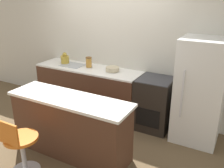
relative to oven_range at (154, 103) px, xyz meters
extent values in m
plane|color=brown|center=(-1.04, -0.32, -0.45)|extent=(14.00, 14.00, 0.00)
cube|color=beige|center=(-1.04, 0.34, 0.85)|extent=(8.00, 0.06, 2.60)
cube|color=#4C2D1E|center=(-1.36, 0.00, -0.02)|extent=(2.11, 0.61, 0.86)
cube|color=white|center=(-1.36, 0.00, 0.43)|extent=(2.11, 0.61, 0.03)
cube|color=#9EA3A8|center=(-1.73, 0.00, 0.45)|extent=(0.44, 0.34, 0.01)
cube|color=#4C2D1E|center=(-0.80, -1.31, -0.02)|extent=(1.76, 0.52, 0.85)
cube|color=white|center=(-0.80, -1.31, 0.42)|extent=(1.83, 0.55, 0.04)
cube|color=black|center=(0.00, 0.00, 0.00)|extent=(0.58, 0.61, 0.89)
cube|color=black|center=(0.00, -0.31, -0.14)|extent=(0.41, 0.01, 0.31)
cube|color=#333338|center=(0.00, 0.00, 0.45)|extent=(0.56, 0.58, 0.01)
cube|color=silver|center=(0.72, -0.02, 0.37)|extent=(0.69, 0.66, 1.65)
cube|color=silver|center=(0.53, -0.36, 0.41)|extent=(0.02, 0.02, 0.74)
cylinder|color=#B7B7BC|center=(-1.09, -1.96, -0.20)|extent=(0.06, 0.06, 0.50)
cylinder|color=orange|center=(-1.09, -1.96, 0.07)|extent=(0.44, 0.44, 0.04)
cube|color=orange|center=(-1.09, -2.14, 0.24)|extent=(0.37, 0.02, 0.30)
cylinder|color=#B29333|center=(-1.94, 0.03, 0.53)|extent=(0.16, 0.16, 0.15)
sphere|color=#B29333|center=(-1.94, 0.03, 0.63)|extent=(0.09, 0.09, 0.09)
cylinder|color=#C1B28E|center=(-0.85, 0.03, 0.49)|extent=(0.24, 0.24, 0.07)
cylinder|color=#B77F33|center=(-1.36, 0.03, 0.54)|extent=(0.11, 0.11, 0.18)
cylinder|color=brown|center=(-1.36, 0.03, 0.64)|extent=(0.12, 0.12, 0.02)
camera|label=1|loc=(1.24, -3.79, 1.84)|focal=40.00mm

